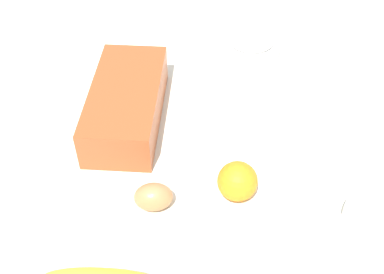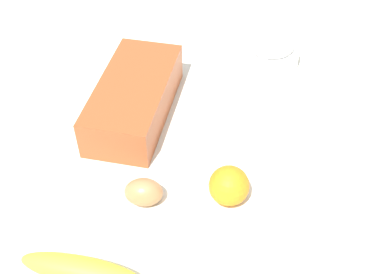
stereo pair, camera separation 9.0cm
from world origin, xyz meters
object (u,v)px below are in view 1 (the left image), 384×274
flour_bowl (251,46)px  egg_near_butter (153,197)px  orange_fruit (237,181)px  sugar_bowl (382,219)px  butter_block (312,70)px  loaf_pan (126,103)px

flour_bowl → egg_near_butter: (-0.41, 0.22, -0.01)m
orange_fruit → egg_near_butter: 0.14m
orange_fruit → flour_bowl: bearing=-11.1°
sugar_bowl → orange_fruit: size_ratio=1.77×
sugar_bowl → butter_block: (0.39, 0.02, 0.00)m
loaf_pan → sugar_bowl: (-0.29, -0.41, -0.01)m
loaf_pan → flour_bowl: 0.33m
flour_bowl → orange_fruit: 0.41m
sugar_bowl → egg_near_butter: size_ratio=1.86×
loaf_pan → flour_bowl: (0.19, -0.27, -0.01)m
loaf_pan → orange_fruit: loaf_pan is taller
flour_bowl → orange_fruit: bearing=168.9°
flour_bowl → egg_near_butter: 0.47m
sugar_bowl → butter_block: same height
sugar_bowl → orange_fruit: orange_fruit is taller
egg_near_butter → sugar_bowl: bearing=-100.8°
flour_bowl → butter_block: size_ratio=1.46×
loaf_pan → flour_bowl: bearing=-47.2°
flour_bowl → orange_fruit: flour_bowl is taller
loaf_pan → butter_block: bearing=-68.3°
orange_fruit → egg_near_butter: (-0.02, 0.14, -0.01)m
loaf_pan → egg_near_butter: 0.23m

